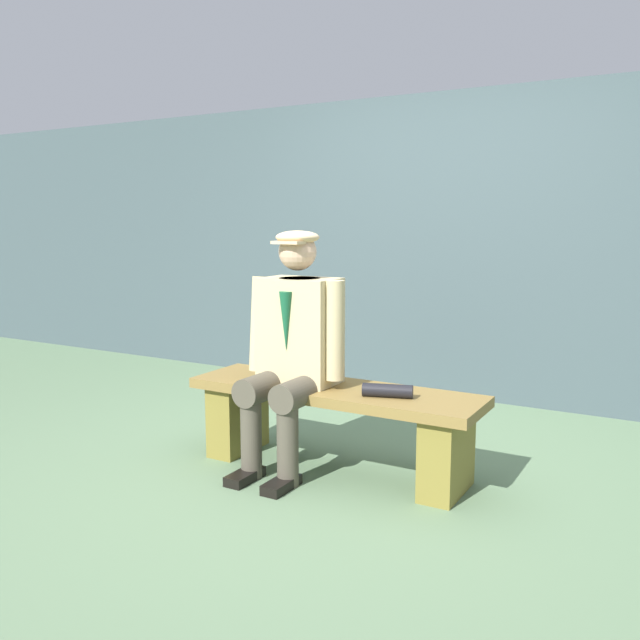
{
  "coord_description": "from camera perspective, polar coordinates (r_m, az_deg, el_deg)",
  "views": [
    {
      "loc": [
        -1.65,
        3.04,
        1.32
      ],
      "look_at": [
        0.08,
        0.0,
        0.81
      ],
      "focal_mm": 37.75,
      "sensor_mm": 36.0,
      "label": 1
    }
  ],
  "objects": [
    {
      "name": "seated_man",
      "position": [
        3.56,
        -2.27,
        -1.89
      ],
      "size": [
        0.58,
        0.62,
        1.28
      ],
      "color": "tan",
      "rests_on": "ground"
    },
    {
      "name": "bench",
      "position": [
        3.61,
        1.16,
        -8.12
      ],
      "size": [
        1.59,
        0.45,
        0.46
      ],
      "color": "olive",
      "rests_on": "ground"
    },
    {
      "name": "ground_plane",
      "position": [
        3.7,
        1.14,
        -12.57
      ],
      "size": [
        30.0,
        30.0,
        0.0
      ],
      "primitive_type": "plane",
      "color": "#5C7757"
    },
    {
      "name": "rolled_magazine",
      "position": [
        3.36,
        5.75,
        -5.98
      ],
      "size": [
        0.26,
        0.14,
        0.07
      ],
      "primitive_type": "cylinder",
      "rotation": [
        0.0,
        1.57,
        0.3
      ],
      "color": "black",
      "rests_on": "bench"
    },
    {
      "name": "stadium_wall",
      "position": [
        5.21,
        11.26,
        6.07
      ],
      "size": [
        12.0,
        0.24,
        2.26
      ],
      "primitive_type": "cube",
      "color": "#3D4C50",
      "rests_on": "ground"
    }
  ]
}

